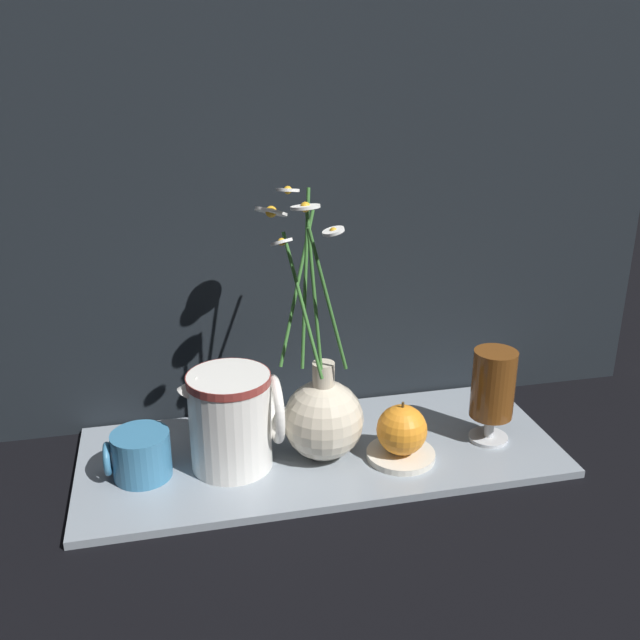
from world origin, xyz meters
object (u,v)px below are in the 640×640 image
(ceramic_pitcher, at_px, (232,417))
(tea_glass, at_px, (493,387))
(orange_fruit, at_px, (402,430))
(vase_with_flowers, at_px, (321,414))
(yellow_mug, at_px, (140,455))

(ceramic_pitcher, xyz_separation_m, tea_glass, (0.40, -0.02, 0.01))
(ceramic_pitcher, bearing_deg, orange_fruit, -8.78)
(vase_with_flowers, bearing_deg, tea_glass, -2.71)
(ceramic_pitcher, bearing_deg, vase_with_flowers, -2.01)
(vase_with_flowers, height_order, yellow_mug, vase_with_flowers)
(ceramic_pitcher, height_order, tea_glass, ceramic_pitcher)
(yellow_mug, distance_m, orange_fruit, 0.39)
(yellow_mug, bearing_deg, orange_fruit, -5.64)
(ceramic_pitcher, height_order, orange_fruit, ceramic_pitcher)
(vase_with_flowers, relative_size, ceramic_pitcher, 2.58)
(yellow_mug, relative_size, tea_glass, 0.62)
(vase_with_flowers, height_order, ceramic_pitcher, vase_with_flowers)
(tea_glass, relative_size, orange_fruit, 1.80)
(tea_glass, bearing_deg, vase_with_flowers, 177.29)
(ceramic_pitcher, relative_size, tea_glass, 1.04)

